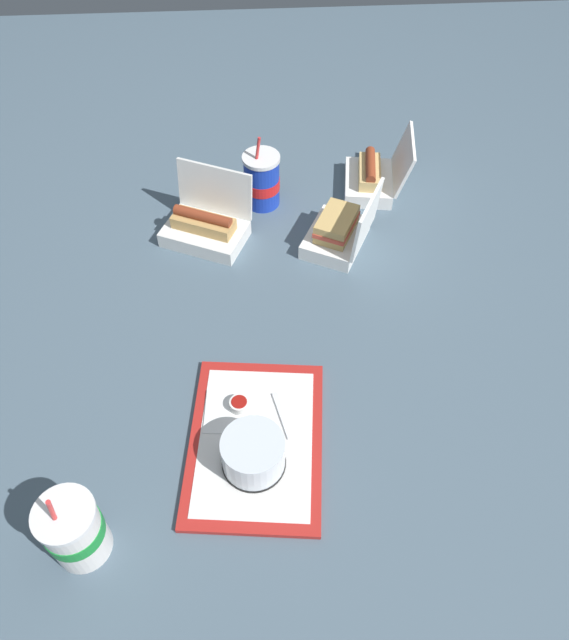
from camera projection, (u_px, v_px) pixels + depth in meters
name	position (u px, v px, depth m)	size (l,w,h in m)	color
ground_plane	(276.00, 327.00, 1.42)	(3.20, 3.20, 0.00)	#4C6070
food_tray	(256.00, 442.00, 1.23)	(0.40, 0.30, 0.01)	red
cake_container	(253.00, 454.00, 1.16)	(0.12, 0.12, 0.08)	black
ketchup_cup	(239.00, 405.00, 1.26)	(0.04, 0.04, 0.02)	white
napkin_stack	(230.00, 412.00, 1.26)	(0.10, 0.10, 0.00)	white
plastic_fork	(284.00, 416.00, 1.25)	(0.11, 0.01, 0.01)	white
clamshell_hotdog_corner	(373.00, 177.00, 1.70)	(0.20, 0.19, 0.16)	white
clamshell_sandwich_back	(339.00, 232.00, 1.56)	(0.22, 0.21, 0.17)	white
clamshell_hotdog_center	(206.00, 225.00, 1.58)	(0.22, 0.25, 0.17)	white
soda_cup_right	(74.00, 530.00, 1.04)	(0.10, 0.10, 0.21)	white
soda_cup_center	(262.00, 180.00, 1.64)	(0.10, 0.10, 0.21)	#1938B7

